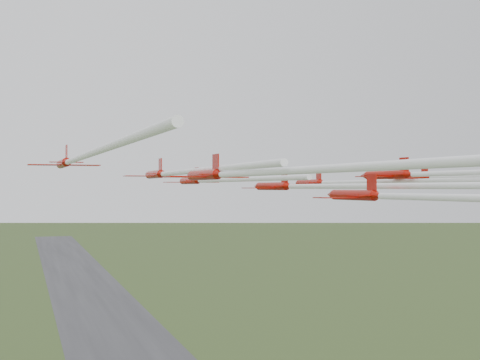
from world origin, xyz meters
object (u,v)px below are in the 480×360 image
object	(u,v)px
jet_row2_right	(350,182)
jet_row4_right	(466,173)
jet_row2_left	(175,173)
jet_row3_mid	(341,186)
jet_lead	(211,180)
jet_row3_left	(78,158)
jet_trail_solo	(430,197)
jet_row4_left	(264,172)
jet_row3_right	(459,177)

from	to	relation	value
jet_row2_right	jet_row4_right	xyz separation A→B (m)	(-0.57, -27.20, 0.79)
jet_row2_left	jet_row3_mid	bearing A→B (deg)	-50.67
jet_lead	jet_row3_left	distance (m)	39.96
jet_lead	jet_row4_right	xyz separation A→B (m)	(16.22, -41.88, 0.39)
jet_row3_mid	jet_trail_solo	world-z (taller)	jet_row3_mid
jet_row2_left	jet_row4_left	size ratio (longest dim) A/B	0.93
jet_row3_mid	jet_row4_right	xyz separation A→B (m)	(9.43, -10.36, 1.39)
jet_row3_left	jet_row2_right	bearing A→B (deg)	22.58
jet_row2_left	jet_row4_right	world-z (taller)	jet_row2_left
jet_row2_left	jet_row3_right	world-z (taller)	jet_row2_left
jet_row3_left	jet_trail_solo	world-z (taller)	jet_row3_left
jet_lead	jet_trail_solo	xyz separation A→B (m)	(3.27, -54.53, -1.95)
jet_row3_left	jet_row4_right	distance (m)	40.16
jet_row2_right	jet_row4_left	world-z (taller)	jet_row4_left
jet_lead	jet_row4_left	bearing A→B (deg)	-102.67
jet_row2_right	jet_trail_solo	bearing A→B (deg)	-108.07
jet_row4_left	jet_row4_right	bearing A→B (deg)	5.68
jet_row2_right	jet_row3_right	xyz separation A→B (m)	(12.97, -7.36, 0.74)
jet_row2_left	jet_trail_solo	size ratio (longest dim) A/B	1.10
jet_row3_mid	jet_row2_left	bearing A→B (deg)	124.43
jet_row2_left	jet_row4_left	world-z (taller)	jet_row2_left
jet_row3_right	jet_row4_right	distance (m)	24.02
jet_row2_right	jet_trail_solo	xyz separation A→B (m)	(-13.51, -39.86, -1.55)
jet_row2_left	jet_row2_right	bearing A→B (deg)	-4.17
jet_row2_right	jet_trail_solo	world-z (taller)	jet_row2_right
jet_row4_left	jet_row3_mid	bearing A→B (deg)	40.51
jet_row4_left	jet_row4_right	xyz separation A→B (m)	(24.17, 4.10, 0.20)
jet_lead	jet_trail_solo	bearing A→B (deg)	-89.43
jet_row3_mid	jet_row4_right	bearing A→B (deg)	-53.11
jet_lead	jet_row3_mid	distance (m)	32.26
jet_row3_left	jet_row4_left	bearing A→B (deg)	-43.51
jet_row4_left	jet_row3_right	bearing A→B (deg)	28.46
jet_lead	jet_row4_left	xyz separation A→B (m)	(-7.94, -45.98, 0.19)
jet_row3_mid	jet_row2_right	bearing A→B (deg)	53.86
jet_row2_left	jet_trail_solo	bearing A→B (deg)	-74.53
jet_row4_right	jet_trail_solo	distance (m)	18.26
jet_row3_right	jet_row4_right	world-z (taller)	jet_row4_right
jet_row2_right	jet_row3_mid	size ratio (longest dim) A/B	0.90
jet_row3_left	jet_row3_right	world-z (taller)	jet_row3_left
jet_row3_mid	jet_row4_right	size ratio (longest dim) A/B	1.17
jet_lead	jet_row3_left	xyz separation A→B (m)	(-22.86, -32.73, 1.77)
jet_row4_right	jet_row3_right	bearing A→B (deg)	50.88
jet_row3_left	jet_row4_right	size ratio (longest dim) A/B	1.07
jet_row2_right	jet_row3_left	size ratio (longest dim) A/B	0.99
jet_lead	jet_row3_left	size ratio (longest dim) A/B	0.85
jet_trail_solo	jet_lead	bearing A→B (deg)	92.51
jet_row3_right	jet_row4_left	bearing A→B (deg)	-149.63
jet_row2_right	jet_row3_mid	xyz separation A→B (m)	(-10.00, -16.84, -0.60)
jet_lead	jet_row2_left	distance (m)	15.68
jet_row3_left	jet_row3_right	xyz separation A→B (m)	(52.62, 10.69, -1.43)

